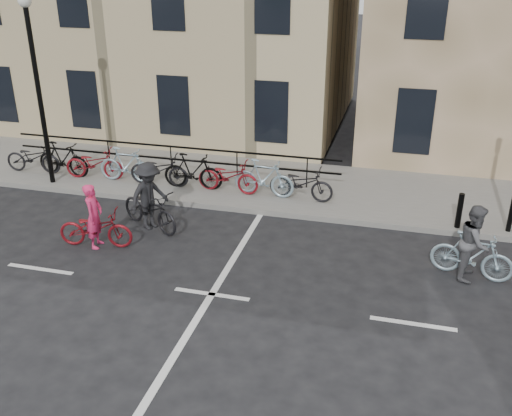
% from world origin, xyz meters
% --- Properties ---
extents(ground, '(120.00, 120.00, 0.00)m').
position_xyz_m(ground, '(0.00, 0.00, 0.00)').
color(ground, black).
rests_on(ground, ground).
extents(sidewalk, '(46.00, 4.00, 0.15)m').
position_xyz_m(sidewalk, '(-4.00, 6.00, 0.07)').
color(sidewalk, slate).
rests_on(sidewalk, ground).
extents(lamp_post, '(0.36, 0.36, 5.28)m').
position_xyz_m(lamp_post, '(-6.50, 4.40, 3.49)').
color(lamp_post, black).
rests_on(lamp_post, sidewalk).
extents(bollard_east, '(0.14, 0.14, 0.90)m').
position_xyz_m(bollard_east, '(5.00, 4.25, 0.60)').
color(bollard_east, black).
rests_on(bollard_east, sidewalk).
extents(parked_bikes, '(10.40, 1.23, 1.05)m').
position_xyz_m(parked_bikes, '(-3.30, 5.04, 0.64)').
color(parked_bikes, black).
rests_on(parked_bikes, sidewalk).
extents(cyclist_pink, '(1.84, 0.87, 1.57)m').
position_xyz_m(cyclist_pink, '(-3.33, 1.32, 0.55)').
color(cyclist_pink, maroon).
rests_on(cyclist_pink, ground).
extents(cyclist_grey, '(1.78, 0.92, 1.66)m').
position_xyz_m(cyclist_grey, '(5.14, 2.10, 0.67)').
color(cyclist_grey, '#90ACBC').
rests_on(cyclist_grey, ground).
extents(cyclist_dark, '(2.06, 1.48, 1.75)m').
position_xyz_m(cyclist_dark, '(-2.50, 2.57, 0.69)').
color(cyclist_dark, black).
rests_on(cyclist_dark, ground).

